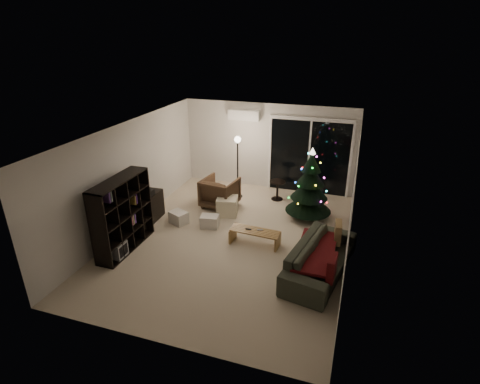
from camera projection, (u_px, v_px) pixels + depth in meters
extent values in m
plane|color=beige|center=(232.00, 239.00, 8.51)|extent=(6.50, 6.50, 0.00)
plane|color=white|center=(231.00, 131.00, 7.51)|extent=(6.50, 6.50, 0.00)
cube|color=silver|center=(268.00, 147.00, 10.84)|extent=(5.00, 0.02, 2.50)
cube|color=silver|center=(154.00, 275.00, 5.17)|extent=(5.00, 0.02, 2.50)
cube|color=silver|center=(130.00, 175.00, 8.72)|extent=(0.02, 6.50, 2.50)
cube|color=silver|center=(352.00, 204.00, 7.30)|extent=(0.02, 6.50, 2.50)
cube|color=black|center=(309.00, 158.00, 10.57)|extent=(2.20, 0.02, 2.10)
cube|color=white|center=(244.00, 115.00, 10.58)|extent=(0.90, 0.22, 0.28)
cube|color=#3F3833|center=(309.00, 187.00, 11.46)|extent=(2.60, 1.00, 0.10)
cube|color=white|center=(312.00, 166.00, 11.59)|extent=(2.20, 0.06, 1.00)
cube|color=black|center=(146.00, 210.00, 9.10)|extent=(0.45, 1.13, 0.70)
cube|color=black|center=(144.00, 194.00, 8.93)|extent=(0.35, 0.42, 0.15)
imported|color=brown|center=(220.00, 192.00, 9.93)|extent=(0.97, 0.99, 0.80)
cube|color=beige|center=(227.00, 206.00, 9.56)|extent=(0.61, 0.61, 0.46)
cube|color=white|center=(179.00, 217.00, 9.15)|extent=(0.51, 0.46, 0.30)
cube|color=white|center=(210.00, 221.00, 8.97)|extent=(0.47, 0.38, 0.29)
cylinder|color=black|center=(277.00, 190.00, 10.39)|extent=(0.54, 0.54, 0.54)
cylinder|color=black|center=(238.00, 168.00, 10.33)|extent=(0.27, 0.27, 1.70)
imported|color=#323729|center=(320.00, 258.00, 7.20)|extent=(1.28, 2.35, 0.65)
cube|color=#3D1118|center=(316.00, 251.00, 7.17)|extent=(0.69, 1.60, 0.05)
cube|color=olive|center=(338.00, 232.00, 7.60)|extent=(0.16, 0.44, 0.43)
cube|color=#3D1118|center=(332.00, 268.00, 6.46)|extent=(0.16, 0.43, 0.43)
cube|color=black|center=(248.00, 229.00, 8.19)|extent=(0.14, 0.04, 0.02)
cube|color=slate|center=(260.00, 230.00, 8.17)|extent=(0.13, 0.08, 0.02)
cone|color=black|center=(310.00, 184.00, 9.10)|extent=(1.29, 1.29, 1.84)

